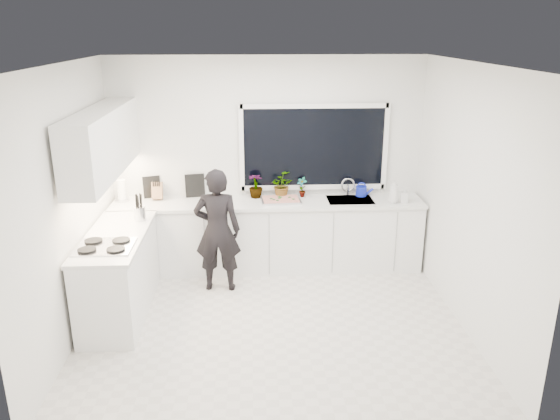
{
  "coord_description": "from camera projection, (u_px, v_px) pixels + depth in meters",
  "views": [
    {
      "loc": [
        -0.19,
        -5.15,
        3.02
      ],
      "look_at": [
        0.1,
        0.4,
        1.15
      ],
      "focal_mm": 35.0,
      "sensor_mm": 36.0,
      "label": 1
    }
  ],
  "objects": [
    {
      "name": "upper_cabinets",
      "position": [
        103.0,
        142.0,
        5.83
      ],
      "size": [
        0.34,
        2.1,
        0.7
      ],
      "primitive_type": "cube",
      "color": "white",
      "rests_on": "wall_left"
    },
    {
      "name": "stovetop",
      "position": [
        105.0,
        246.0,
        5.47
      ],
      "size": [
        0.56,
        0.48,
        0.03
      ],
      "primitive_type": "cube",
      "color": "black",
      "rests_on": "countertop_left"
    },
    {
      "name": "utensil_crock",
      "position": [
        140.0,
        214.0,
        6.21
      ],
      "size": [
        0.15,
        0.15,
        0.16
      ],
      "primitive_type": "cylinder",
      "rotation": [
        0.0,
        0.0,
        0.19
      ],
      "color": "#B5B4B9",
      "rests_on": "countertop_left"
    },
    {
      "name": "watering_can",
      "position": [
        361.0,
        191.0,
        7.12
      ],
      "size": [
        0.18,
        0.18,
        0.13
      ],
      "primitive_type": "cylinder",
      "rotation": [
        0.0,
        0.0,
        0.32
      ],
      "color": "#1322B3",
      "rests_on": "countertop_back"
    },
    {
      "name": "countertop_left",
      "position": [
        115.0,
        236.0,
        5.81
      ],
      "size": [
        0.62,
        1.6,
        0.04
      ],
      "primitive_type": "cube",
      "color": "silver",
      "rests_on": "base_cabinets_left"
    },
    {
      "name": "knife_block",
      "position": [
        157.0,
        191.0,
        6.96
      ],
      "size": [
        0.13,
        0.1,
        0.22
      ],
      "primitive_type": "cube",
      "rotation": [
        0.0,
        0.0,
        0.02
      ],
      "color": "olive",
      "rests_on": "countertop_back"
    },
    {
      "name": "faucet",
      "position": [
        348.0,
        187.0,
        7.13
      ],
      "size": [
        0.03,
        0.03,
        0.22
      ],
      "primitive_type": "cylinder",
      "color": "silver",
      "rests_on": "countertop_back"
    },
    {
      "name": "wall_right",
      "position": [
        471.0,
        201.0,
        5.52
      ],
      "size": [
        0.02,
        3.5,
        2.7
      ],
      "primitive_type": "cube",
      "color": "white",
      "rests_on": "ground"
    },
    {
      "name": "ceiling",
      "position": [
        272.0,
        63.0,
        4.98
      ],
      "size": [
        4.0,
        3.5,
        0.02
      ],
      "primitive_type": "cube",
      "color": "white",
      "rests_on": "wall_back"
    },
    {
      "name": "pizza",
      "position": [
        281.0,
        199.0,
        6.9
      ],
      "size": [
        0.47,
        0.35,
        0.01
      ],
      "primitive_type": "cube",
      "rotation": [
        0.0,
        0.0,
        0.06
      ],
      "color": "red",
      "rests_on": "pizza_tray"
    },
    {
      "name": "countertop_back",
      "position": [
        268.0,
        203.0,
        6.93
      ],
      "size": [
        3.94,
        0.62,
        0.04
      ],
      "primitive_type": "cube",
      "color": "silver",
      "rests_on": "base_cabinets_back"
    },
    {
      "name": "picture_frame_small",
      "position": [
        195.0,
        185.0,
        7.06
      ],
      "size": [
        0.25,
        0.06,
        0.3
      ],
      "primitive_type": "cube",
      "rotation": [
        0.0,
        0.0,
        0.18
      ],
      "color": "black",
      "rests_on": "countertop_back"
    },
    {
      "name": "base_cabinets_left",
      "position": [
        119.0,
        276.0,
        5.96
      ],
      "size": [
        0.58,
        1.6,
        0.88
      ],
      "primitive_type": "cube",
      "color": "white",
      "rests_on": "floor"
    },
    {
      "name": "base_cabinets_back",
      "position": [
        268.0,
        236.0,
        7.08
      ],
      "size": [
        3.92,
        0.58,
        0.88
      ],
      "primitive_type": "cube",
      "color": "white",
      "rests_on": "floor"
    },
    {
      "name": "sink",
      "position": [
        350.0,
        203.0,
        7.0
      ],
      "size": [
        0.58,
        0.42,
        0.14
      ],
      "primitive_type": "cube",
      "color": "silver",
      "rests_on": "countertop_back"
    },
    {
      "name": "herb_plants",
      "position": [
        276.0,
        185.0,
        7.03
      ],
      "size": [
        0.77,
        0.37,
        0.33
      ],
      "color": "#26662D",
      "rests_on": "countertop_back"
    },
    {
      "name": "soap_bottles",
      "position": [
        397.0,
        192.0,
        6.82
      ],
      "size": [
        0.27,
        0.15,
        0.31
      ],
      "color": "#D8BF66",
      "rests_on": "countertop_back"
    },
    {
      "name": "picture_frame_large",
      "position": [
        152.0,
        187.0,
        7.04
      ],
      "size": [
        0.22,
        0.09,
        0.28
      ],
      "primitive_type": "cube",
      "rotation": [
        0.0,
        0.0,
        0.32
      ],
      "color": "black",
      "rests_on": "countertop_back"
    },
    {
      "name": "window",
      "position": [
        314.0,
        147.0,
        7.02
      ],
      "size": [
        1.8,
        0.02,
        1.0
      ],
      "primitive_type": "cube",
      "color": "black",
      "rests_on": "wall_back"
    },
    {
      "name": "pizza_tray",
      "position": [
        281.0,
        200.0,
        6.9
      ],
      "size": [
        0.51,
        0.39,
        0.03
      ],
      "primitive_type": "cube",
      "rotation": [
        0.0,
        0.0,
        0.06
      ],
      "color": "silver",
      "rests_on": "countertop_back"
    },
    {
      "name": "person",
      "position": [
        217.0,
        230.0,
        6.41
      ],
      "size": [
        0.56,
        0.38,
        1.5
      ],
      "primitive_type": "imported",
      "rotation": [
        0.0,
        0.0,
        3.1
      ],
      "color": "black",
      "rests_on": "floor"
    },
    {
      "name": "wall_back",
      "position": [
        267.0,
        162.0,
        7.08
      ],
      "size": [
        4.0,
        0.02,
        2.7
      ],
      "primitive_type": "cube",
      "color": "white",
      "rests_on": "ground"
    },
    {
      "name": "paper_towel_roll",
      "position": [
        122.0,
        191.0,
        6.89
      ],
      "size": [
        0.14,
        0.14,
        0.26
      ],
      "primitive_type": "cylinder",
      "rotation": [
        0.0,
        0.0,
        0.3
      ],
      "color": "white",
      "rests_on": "countertop_back"
    },
    {
      "name": "floor",
      "position": [
        273.0,
        324.0,
        5.85
      ],
      "size": [
        4.0,
        3.5,
        0.02
      ],
      "primitive_type": "cube",
      "color": "beige",
      "rests_on": "ground"
    },
    {
      "name": "wall_left",
      "position": [
        67.0,
        207.0,
        5.32
      ],
      "size": [
        0.02,
        3.5,
        2.7
      ],
      "primitive_type": "cube",
      "color": "white",
      "rests_on": "ground"
    }
  ]
}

